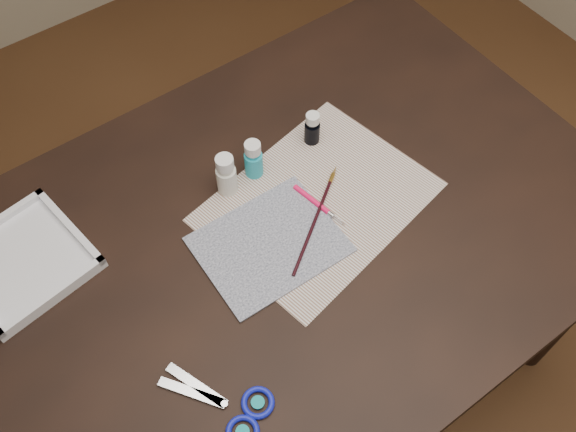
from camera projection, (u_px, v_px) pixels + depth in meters
ground at (288, 367)px, 1.87m from camera, size 3.50×3.50×0.02m
table at (288, 312)px, 1.55m from camera, size 1.30×0.90×0.75m
paper at (318, 202)px, 1.27m from camera, size 0.48×0.40×0.00m
canvas at (269, 244)px, 1.21m from camera, size 0.27×0.21×0.00m
paint_bottle_white at (226, 174)px, 1.24m from camera, size 0.04×0.04×0.10m
paint_bottle_cyan at (253, 159)px, 1.27m from camera, size 0.04×0.04×0.09m
paint_bottle_navy at (312, 128)px, 1.32m from camera, size 0.04×0.04×0.08m
paintbrush at (316, 218)px, 1.24m from camera, size 0.23×0.16×0.01m
craft_knife at (320, 206)px, 1.25m from camera, size 0.04×0.13×0.01m
scissors at (212, 403)px, 1.05m from camera, size 0.21×0.24×0.01m
palette_tray at (23, 261)px, 1.18m from camera, size 0.25×0.25×0.03m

